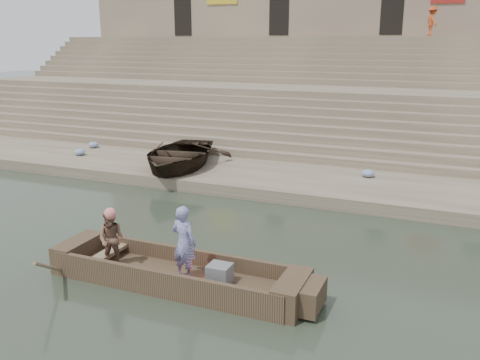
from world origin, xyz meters
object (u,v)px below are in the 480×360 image
Objects in this scene: rowing_man at (112,239)px; television at (219,274)px; pedestrian at (432,21)px; standing_man at (184,243)px; main_rowboat at (176,279)px; beached_rowboat at (178,155)px.

rowing_man is 2.79× the size of television.
pedestrian is at bearing 59.17° from rowing_man.
pedestrian is at bearing -87.39° from standing_man.
pedestrian reaches higher than standing_man.
pedestrian is (4.92, 22.99, 5.14)m from rowing_man.
pedestrian reaches higher than television.
standing_man is (0.26, -0.07, 0.90)m from main_rowboat.
pedestrian is (3.23, 22.88, 5.00)m from standing_man.
television is 0.29× the size of pedestrian.
main_rowboat is 8.75m from beached_rowboat.
rowing_man reaches higher than beached_rowboat.
standing_man is at bearing -14.80° from rowing_man.
pedestrian reaches higher than main_rowboat.
beached_rowboat is (-2.77, 7.82, 0.03)m from rowing_man.
pedestrian reaches higher than beached_rowboat.
television is at bearing 0.00° from main_rowboat.
standing_man reaches higher than television.
rowing_man is (-1.70, -0.12, -0.15)m from standing_man.
standing_man is at bearing -15.96° from main_rowboat.
standing_man is 0.95m from television.
pedestrian is at bearing 53.05° from beached_rowboat.
television is 23.61m from pedestrian.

